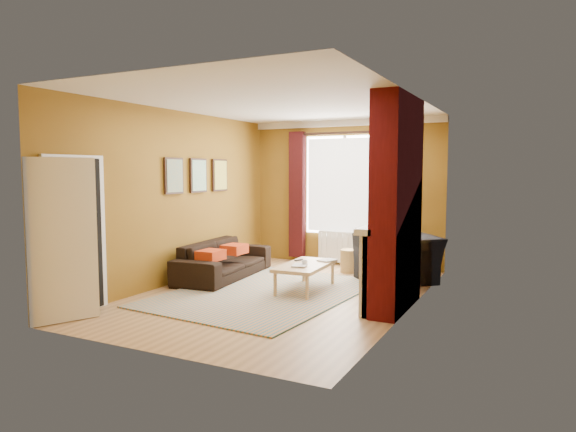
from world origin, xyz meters
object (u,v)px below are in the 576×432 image
(sofa, at_px, (224,260))
(coffee_table, at_px, (305,267))
(armchair, at_px, (398,259))
(floor_lamp, at_px, (414,194))
(wicker_stool, at_px, (349,261))

(sofa, height_order, coffee_table, sofa)
(armchair, bearing_deg, floor_lamp, -144.71)
(wicker_stool, bearing_deg, sofa, -141.59)
(sofa, height_order, armchair, armchair)
(wicker_stool, bearing_deg, coffee_table, -94.12)
(sofa, xyz_separation_m, coffee_table, (1.65, -0.25, 0.06))
(armchair, distance_m, floor_lamp, 1.18)
(sofa, xyz_separation_m, wicker_stool, (1.77, 1.40, -0.11))
(floor_lamp, bearing_deg, armchair, -103.73)
(armchair, bearing_deg, wicker_stool, -65.44)
(armchair, bearing_deg, coffee_table, 6.31)
(coffee_table, distance_m, floor_lamp, 2.38)
(floor_lamp, bearing_deg, coffee_table, -125.64)
(sofa, bearing_deg, armchair, -76.16)
(wicker_stool, bearing_deg, armchair, -24.47)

